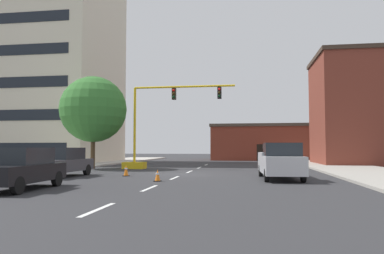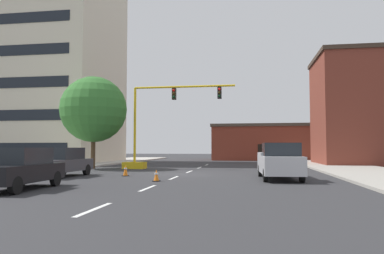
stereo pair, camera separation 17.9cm
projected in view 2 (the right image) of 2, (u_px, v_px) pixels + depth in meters
ground_plane at (183, 174)px, 24.13m from camera, size 160.00×160.00×0.00m
sidewalk_left at (68, 166)px, 33.92m from camera, size 6.00×56.00×0.14m
sidewalk_right at (348, 168)px, 30.12m from camera, size 6.00×56.00×0.14m
lane_stripe_seg_0 at (94, 209)px, 10.32m from camera, size 0.16×2.40×0.01m
lane_stripe_seg_1 at (148, 188)px, 15.74m from camera, size 0.16×2.40×0.01m
lane_stripe_seg_2 at (174, 178)px, 21.17m from camera, size 0.16×2.40×0.01m
lane_stripe_seg_3 at (189, 172)px, 26.59m from camera, size 0.16×2.40×0.01m
lane_stripe_seg_4 at (200, 168)px, 32.02m from camera, size 0.16×2.40×0.01m
lane_stripe_seg_5 at (207, 165)px, 37.44m from camera, size 0.16×2.40×0.01m
building_tall_left at (47, 64)px, 44.48m from camera, size 16.04×13.81×23.78m
building_brick_center at (261, 142)px, 53.58m from camera, size 13.78×9.94×5.00m
building_row_right at (381, 109)px, 37.02m from camera, size 12.77×9.08×11.20m
traffic_signal_gantry at (149, 141)px, 30.47m from camera, size 9.24×1.20×6.83m
tree_left_near at (94, 109)px, 30.69m from camera, size 5.48×5.48×7.67m
pickup_truck_silver at (279, 162)px, 20.24m from camera, size 2.23×5.48×1.99m
sedan_black_near_left at (19, 168)px, 15.26m from camera, size 2.02×4.57×1.74m
sedan_dark_gray_mid_left at (62, 162)px, 22.01m from camera, size 2.06×4.58×1.74m
traffic_cone_roadside_a at (156, 175)px, 18.97m from camera, size 0.36×0.36×0.62m
traffic_cone_roadside_b at (126, 170)px, 22.49m from camera, size 0.36×0.36×0.72m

